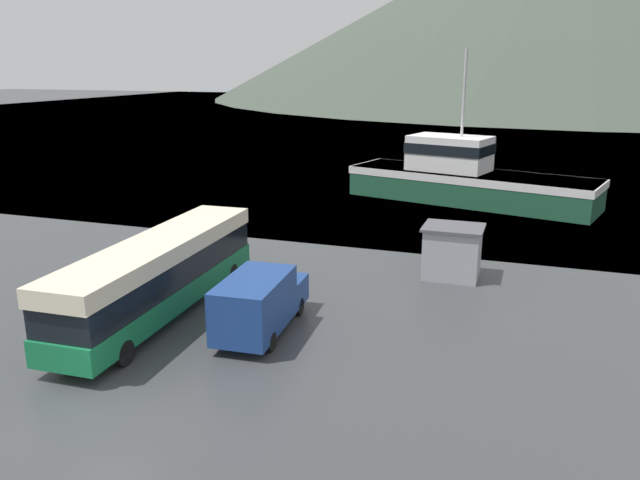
% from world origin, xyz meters
% --- Properties ---
extents(ground_plane, '(400.00, 400.00, 0.00)m').
position_xyz_m(ground_plane, '(0.00, 0.00, 0.00)').
color(ground_plane, '#383A3D').
extents(water_surface, '(240.00, 240.00, 0.00)m').
position_xyz_m(water_surface, '(0.00, 138.93, 0.00)').
color(water_surface, slate).
rests_on(water_surface, ground).
extents(tour_bus, '(2.94, 12.44, 3.14)m').
position_xyz_m(tour_bus, '(-2.65, 7.23, 1.77)').
color(tour_bus, '#146B3D').
rests_on(tour_bus, ground).
extents(delivery_van, '(2.41, 5.69, 2.31)m').
position_xyz_m(delivery_van, '(1.80, 6.93, 1.23)').
color(delivery_van, navy).
rests_on(delivery_van, ground).
extents(fishing_boat, '(18.51, 9.34, 10.90)m').
position_xyz_m(fishing_boat, '(6.40, 33.25, 1.76)').
color(fishing_boat, '#1E5138').
rests_on(fishing_boat, water_surface).
extents(storage_bin, '(1.17, 1.30, 1.31)m').
position_xyz_m(storage_bin, '(-6.69, 8.10, 0.67)').
color(storage_bin, '#287F3D').
rests_on(storage_bin, ground).
extents(dock_kiosk, '(2.77, 2.33, 2.49)m').
position_xyz_m(dock_kiosk, '(7.73, 15.71, 1.25)').
color(dock_kiosk, '#93999E').
rests_on(dock_kiosk, ground).
extents(small_boat, '(4.85, 6.27, 0.92)m').
position_xyz_m(small_boat, '(11.31, 35.35, 0.46)').
color(small_boat, '#19234C').
rests_on(small_boat, water_surface).
extents(mooring_bollard, '(0.34, 0.34, 0.72)m').
position_xyz_m(mooring_bollard, '(-7.23, 17.62, 0.39)').
color(mooring_bollard, black).
rests_on(mooring_bollard, ground).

